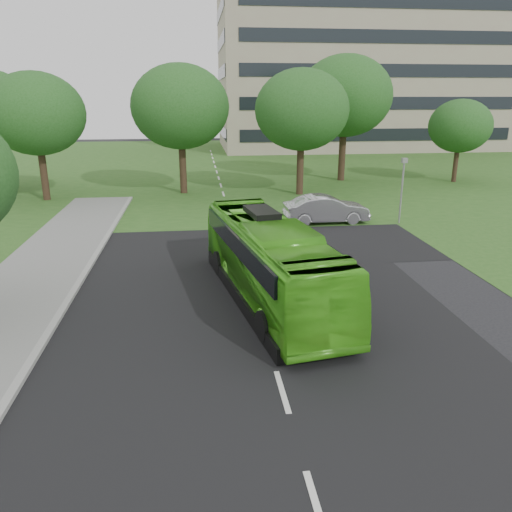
{
  "coord_description": "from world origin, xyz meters",
  "views": [
    {
      "loc": [
        -2.06,
        -13.38,
        7.55
      ],
      "look_at": [
        0.11,
        4.87,
        1.6
      ],
      "focal_mm": 35.0,
      "sensor_mm": 36.0,
      "label": 1
    }
  ],
  "objects_px": {
    "tree_park_e": "(460,126)",
    "camera_pole": "(403,182)",
    "office_building": "(359,59)",
    "bus": "(270,261)",
    "tree_park_d": "(345,96)",
    "sedan": "(326,209)",
    "tree_park_c": "(302,110)",
    "tree_park_b": "(180,107)",
    "tree_park_a": "(36,114)"
  },
  "relations": [
    {
      "from": "tree_park_c",
      "to": "camera_pole",
      "type": "relative_size",
      "value": 2.39
    },
    {
      "from": "tree_park_a",
      "to": "tree_park_b",
      "type": "height_order",
      "value": "tree_park_b"
    },
    {
      "from": "tree_park_b",
      "to": "sedan",
      "type": "distance_m",
      "value": 15.27
    },
    {
      "from": "sedan",
      "to": "tree_park_b",
      "type": "bearing_deg",
      "value": 37.04
    },
    {
      "from": "tree_park_e",
      "to": "bus",
      "type": "xyz_separation_m",
      "value": [
        -20.56,
        -25.04,
        -3.38
      ]
    },
    {
      "from": "bus",
      "to": "sedan",
      "type": "bearing_deg",
      "value": 55.93
    },
    {
      "from": "tree_park_a",
      "to": "tree_park_e",
      "type": "bearing_deg",
      "value": 6.82
    },
    {
      "from": "tree_park_c",
      "to": "tree_park_d",
      "type": "xyz_separation_m",
      "value": [
        5.18,
        6.26,
        0.98
      ]
    },
    {
      "from": "tree_park_d",
      "to": "camera_pole",
      "type": "bearing_deg",
      "value": -93.35
    },
    {
      "from": "tree_park_b",
      "to": "bus",
      "type": "distance_m",
      "value": 23.35
    },
    {
      "from": "tree_park_c",
      "to": "tree_park_e",
      "type": "xyz_separation_m",
      "value": [
        15.13,
        4.2,
        -1.53
      ]
    },
    {
      "from": "office_building",
      "to": "tree_park_a",
      "type": "relative_size",
      "value": 4.36
    },
    {
      "from": "office_building",
      "to": "tree_park_b",
      "type": "bearing_deg",
      "value": -125.58
    },
    {
      "from": "tree_park_c",
      "to": "bus",
      "type": "height_order",
      "value": "tree_park_c"
    },
    {
      "from": "tree_park_a",
      "to": "sedan",
      "type": "xyz_separation_m",
      "value": [
        19.11,
        -9.4,
        -5.39
      ]
    },
    {
      "from": "tree_park_e",
      "to": "camera_pole",
      "type": "relative_size",
      "value": 1.82
    },
    {
      "from": "office_building",
      "to": "bus",
      "type": "bearing_deg",
      "value": -110.37
    },
    {
      "from": "tree_park_d",
      "to": "sedan",
      "type": "relative_size",
      "value": 2.12
    },
    {
      "from": "office_building",
      "to": "sedan",
      "type": "distance_m",
      "value": 50.17
    },
    {
      "from": "tree_park_a",
      "to": "tree_park_e",
      "type": "height_order",
      "value": "tree_park_a"
    },
    {
      "from": "tree_park_c",
      "to": "camera_pole",
      "type": "xyz_separation_m",
      "value": [
        4.23,
        -9.94,
        -3.89
      ]
    },
    {
      "from": "tree_park_e",
      "to": "sedan",
      "type": "xyz_separation_m",
      "value": [
        -15.39,
        -13.53,
        -4.07
      ]
    },
    {
      "from": "office_building",
      "to": "tree_park_a",
      "type": "distance_m",
      "value": 51.25
    },
    {
      "from": "office_building",
      "to": "tree_park_d",
      "type": "distance_m",
      "value": 32.68
    },
    {
      "from": "office_building",
      "to": "bus",
      "type": "relative_size",
      "value": 3.62
    },
    {
      "from": "tree_park_a",
      "to": "camera_pole",
      "type": "relative_size",
      "value": 2.32
    },
    {
      "from": "tree_park_a",
      "to": "tree_park_d",
      "type": "distance_m",
      "value": 25.34
    },
    {
      "from": "office_building",
      "to": "tree_park_c",
      "type": "bearing_deg",
      "value": -113.47
    },
    {
      "from": "tree_park_e",
      "to": "camera_pole",
      "type": "height_order",
      "value": "tree_park_e"
    },
    {
      "from": "tree_park_b",
      "to": "sedan",
      "type": "relative_size",
      "value": 1.91
    },
    {
      "from": "tree_park_a",
      "to": "bus",
      "type": "height_order",
      "value": "tree_park_a"
    },
    {
      "from": "tree_park_d",
      "to": "bus",
      "type": "relative_size",
      "value": 0.99
    },
    {
      "from": "tree_park_d",
      "to": "tree_park_e",
      "type": "relative_size",
      "value": 1.52
    },
    {
      "from": "tree_park_b",
      "to": "bus",
      "type": "relative_size",
      "value": 0.89
    },
    {
      "from": "office_building",
      "to": "tree_park_e",
      "type": "xyz_separation_m",
      "value": [
        -0.8,
        -32.51,
        -7.58
      ]
    },
    {
      "from": "office_building",
      "to": "tree_park_a",
      "type": "height_order",
      "value": "office_building"
    },
    {
      "from": "tree_park_b",
      "to": "tree_park_e",
      "type": "xyz_separation_m",
      "value": [
        24.29,
        2.56,
        -1.75
      ]
    },
    {
      "from": "bus",
      "to": "tree_park_d",
      "type": "bearing_deg",
      "value": 58.76
    },
    {
      "from": "tree_park_b",
      "to": "tree_park_c",
      "type": "bearing_deg",
      "value": -10.13
    },
    {
      "from": "bus",
      "to": "sedan",
      "type": "height_order",
      "value": "bus"
    },
    {
      "from": "office_building",
      "to": "bus",
      "type": "height_order",
      "value": "office_building"
    },
    {
      "from": "bus",
      "to": "office_building",
      "type": "bearing_deg",
      "value": 59.76
    },
    {
      "from": "tree_park_e",
      "to": "office_building",
      "type": "bearing_deg",
      "value": 88.58
    },
    {
      "from": "tree_park_d",
      "to": "sedan",
      "type": "height_order",
      "value": "tree_park_d"
    },
    {
      "from": "tree_park_d",
      "to": "sedan",
      "type": "xyz_separation_m",
      "value": [
        -5.43,
        -15.59,
        -6.58
      ]
    },
    {
      "from": "office_building",
      "to": "tree_park_a",
      "type": "xyz_separation_m",
      "value": [
        -35.3,
        -36.63,
        -6.26
      ]
    },
    {
      "from": "tree_park_a",
      "to": "tree_park_b",
      "type": "bearing_deg",
      "value": 8.68
    },
    {
      "from": "office_building",
      "to": "camera_pole",
      "type": "height_order",
      "value": "office_building"
    },
    {
      "from": "tree_park_a",
      "to": "camera_pole",
      "type": "distance_m",
      "value": 25.9
    },
    {
      "from": "tree_park_a",
      "to": "bus",
      "type": "distance_m",
      "value": 25.57
    }
  ]
}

